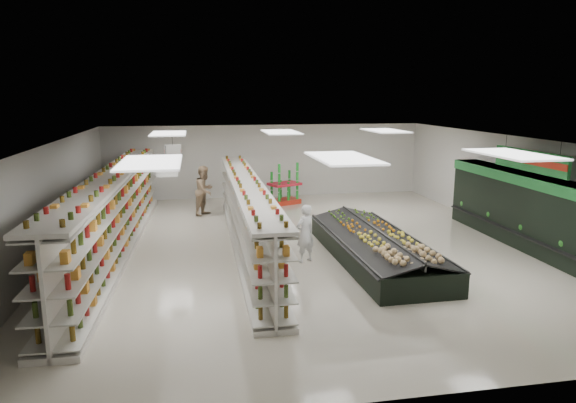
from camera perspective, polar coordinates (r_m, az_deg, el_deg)
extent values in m
plane|color=beige|center=(15.52, 1.72, -5.05)|extent=(16.00, 16.00, 0.00)
cube|color=white|center=(14.91, 1.79, 6.81)|extent=(14.00, 16.00, 0.02)
cube|color=silver|center=(22.92, -2.45, 4.51)|extent=(14.00, 0.02, 3.20)
cube|color=silver|center=(7.79, 14.38, -10.36)|extent=(14.00, 0.02, 3.20)
cube|color=silver|center=(15.30, -24.81, -0.20)|extent=(0.02, 16.00, 3.20)
cube|color=silver|center=(17.94, 24.19, 1.46)|extent=(0.02, 16.00, 3.20)
cube|color=black|center=(16.57, 25.66, -1.20)|extent=(0.80, 8.00, 2.20)
cube|color=#1F7731|center=(16.39, 25.90, 2.03)|extent=(0.85, 8.00, 0.30)
cube|color=black|center=(16.55, 24.79, -3.10)|extent=(0.55, 7.80, 0.15)
cube|color=beige|center=(16.44, 25.32, -0.38)|extent=(0.45, 7.70, 0.03)
cube|color=beige|center=(16.38, 25.41, 0.65)|extent=(0.45, 7.70, 0.03)
cube|color=white|center=(12.66, -13.34, 3.57)|extent=(0.50, 0.06, 0.40)
cube|color=red|center=(12.66, -13.34, 3.57)|extent=(0.52, 0.02, 0.12)
cylinder|color=black|center=(12.62, -13.40, 4.92)|extent=(0.01, 0.01, 0.50)
cube|color=white|center=(16.63, -12.69, 5.48)|extent=(0.50, 0.06, 0.40)
cube|color=red|center=(16.63, -12.69, 5.48)|extent=(0.52, 0.02, 0.12)
cylinder|color=black|center=(16.60, -12.73, 6.51)|extent=(0.01, 0.01, 0.50)
cube|color=#1F7731|center=(16.15, 25.28, 4.11)|extent=(0.10, 3.20, 0.60)
cube|color=red|center=(16.12, 25.11, 4.11)|extent=(0.03, 3.20, 0.18)
cylinder|color=black|center=(15.16, 28.03, 4.96)|extent=(0.01, 0.01, 0.50)
cylinder|color=black|center=(17.10, 23.08, 6.01)|extent=(0.01, 0.01, 0.50)
cube|color=silver|center=(15.92, -18.41, -4.97)|extent=(1.42, 13.27, 0.13)
cube|color=silver|center=(15.67, -18.65, -1.33)|extent=(0.49, 13.24, 2.21)
cube|color=silver|center=(15.46, -18.93, 2.82)|extent=(1.42, 13.27, 0.09)
cube|color=beige|center=(15.93, -19.34, -4.53)|extent=(0.91, 13.15, 0.03)
cube|color=beige|center=(15.81, -19.46, -2.85)|extent=(0.91, 13.15, 0.03)
cube|color=beige|center=(15.70, -19.58, -1.14)|extent=(0.91, 13.15, 0.03)
cube|color=beige|center=(15.61, -19.70, 0.59)|extent=(0.91, 13.15, 0.03)
cube|color=beige|center=(15.53, -19.82, 2.34)|extent=(0.91, 13.15, 0.03)
cube|color=beige|center=(15.84, -17.53, -4.50)|extent=(0.91, 13.15, 0.03)
cube|color=beige|center=(15.72, -17.64, -2.81)|extent=(0.91, 13.15, 0.03)
cube|color=beige|center=(15.61, -17.75, -1.09)|extent=(0.91, 13.15, 0.03)
cube|color=beige|center=(15.51, -17.86, 0.65)|extent=(0.91, 13.15, 0.03)
cube|color=beige|center=(15.43, -17.97, 2.41)|extent=(0.91, 13.15, 0.03)
cube|color=silver|center=(15.44, -4.55, -4.94)|extent=(0.98, 11.70, 0.12)
cube|color=silver|center=(15.20, -4.60, -1.63)|extent=(0.16, 11.70, 1.95)
cube|color=silver|center=(15.00, -4.67, 2.14)|extent=(0.98, 11.70, 0.08)
cube|color=beige|center=(15.39, -5.39, -4.56)|extent=(0.53, 11.60, 0.03)
cube|color=beige|center=(15.27, -5.42, -3.02)|extent=(0.53, 11.60, 0.03)
cube|color=beige|center=(15.17, -5.45, -1.46)|extent=(0.53, 11.60, 0.03)
cube|color=beige|center=(15.08, -5.48, 0.11)|extent=(0.53, 11.60, 0.03)
cube|color=beige|center=(15.00, -5.51, 1.71)|extent=(0.53, 11.60, 0.03)
cube|color=beige|center=(15.43, -3.72, -4.49)|extent=(0.53, 11.60, 0.03)
cube|color=beige|center=(15.31, -3.74, -2.95)|extent=(0.53, 11.60, 0.03)
cube|color=beige|center=(15.21, -3.76, -1.40)|extent=(0.53, 11.60, 0.03)
cube|color=beige|center=(15.12, -3.79, 0.17)|extent=(0.53, 11.60, 0.03)
cube|color=beige|center=(15.04, -3.81, 1.76)|extent=(0.53, 11.60, 0.03)
cube|color=black|center=(14.39, 9.69, -5.30)|extent=(2.19, 6.12, 0.61)
cube|color=#262626|center=(13.98, 5.86, -4.33)|extent=(0.15, 6.09, 0.05)
cube|color=#262626|center=(14.68, 13.43, -3.80)|extent=(0.15, 6.09, 0.05)
cube|color=black|center=(14.09, 7.68, -3.87)|extent=(1.22, 6.02, 0.31)
cube|color=black|center=(14.48, 11.76, -3.59)|extent=(1.22, 6.02, 0.31)
cube|color=#262626|center=(14.25, 9.76, -3.39)|extent=(0.14, 6.00, 0.22)
cube|color=red|center=(21.57, -0.40, 0.02)|extent=(1.40, 1.20, 0.20)
cube|color=red|center=(21.43, -0.40, 1.97)|extent=(1.47, 1.26, 0.10)
imported|color=white|center=(13.94, 1.91, -3.57)|extent=(0.69, 0.61, 1.60)
imported|color=tan|center=(19.65, -9.24, 1.22)|extent=(0.99, 1.08, 1.89)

